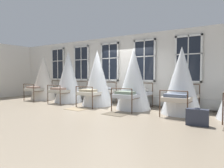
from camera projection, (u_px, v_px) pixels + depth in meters
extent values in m
plane|color=gray|center=(113.00, 107.00, 8.36)|extent=(27.26, 27.26, 0.00)
cube|color=silver|center=(127.00, 70.00, 9.29)|extent=(14.63, 0.10, 3.13)
cube|color=black|center=(58.00, 64.00, 11.69)|extent=(1.01, 0.02, 1.80)
cube|color=silver|center=(58.00, 79.00, 11.73)|extent=(1.01, 0.06, 0.07)
cube|color=silver|center=(58.00, 49.00, 11.65)|extent=(1.01, 0.06, 0.07)
cube|color=silver|center=(52.00, 64.00, 11.95)|extent=(0.07, 0.06, 1.80)
cube|color=silver|center=(64.00, 64.00, 11.43)|extent=(0.07, 0.06, 1.80)
cube|color=silver|center=(58.00, 64.00, 11.69)|extent=(0.04, 0.06, 1.80)
cube|color=silver|center=(58.00, 61.00, 11.68)|extent=(1.01, 0.06, 0.04)
cube|color=black|center=(81.00, 63.00, 10.69)|extent=(1.01, 0.02, 1.80)
cube|color=silver|center=(81.00, 80.00, 10.73)|extent=(1.01, 0.06, 0.07)
cube|color=silver|center=(81.00, 47.00, 10.64)|extent=(1.01, 0.06, 0.07)
cube|color=silver|center=(75.00, 63.00, 10.95)|extent=(0.07, 0.06, 1.80)
cube|color=silver|center=(88.00, 63.00, 10.43)|extent=(0.07, 0.06, 1.80)
cube|color=silver|center=(81.00, 63.00, 10.69)|extent=(0.04, 0.06, 1.80)
cube|color=silver|center=(81.00, 60.00, 10.68)|extent=(1.01, 0.06, 0.04)
cube|color=black|center=(110.00, 62.00, 9.69)|extent=(1.01, 0.02, 1.80)
cube|color=silver|center=(110.00, 80.00, 9.73)|extent=(1.01, 0.06, 0.07)
cube|color=silver|center=(110.00, 44.00, 9.64)|extent=(1.01, 0.06, 0.07)
cube|color=silver|center=(102.00, 62.00, 9.95)|extent=(0.07, 0.06, 1.80)
cube|color=silver|center=(118.00, 62.00, 9.43)|extent=(0.07, 0.06, 1.80)
cube|color=silver|center=(110.00, 62.00, 9.69)|extent=(0.04, 0.06, 1.80)
cube|color=silver|center=(110.00, 58.00, 9.68)|extent=(1.01, 0.06, 0.04)
cube|color=black|center=(144.00, 61.00, 8.68)|extent=(1.01, 0.02, 1.80)
cube|color=silver|center=(144.00, 81.00, 8.73)|extent=(1.01, 0.06, 0.07)
cube|color=silver|center=(145.00, 40.00, 8.64)|extent=(1.01, 0.06, 0.07)
cube|color=silver|center=(135.00, 61.00, 8.94)|extent=(0.07, 0.06, 1.80)
cube|color=silver|center=(155.00, 60.00, 8.42)|extent=(0.07, 0.06, 1.80)
cube|color=silver|center=(144.00, 61.00, 8.68)|extent=(0.04, 0.06, 1.80)
cube|color=silver|center=(144.00, 56.00, 8.68)|extent=(1.01, 0.06, 0.04)
cube|color=black|center=(188.00, 59.00, 7.68)|extent=(1.01, 0.02, 1.80)
cube|color=silver|center=(188.00, 82.00, 7.73)|extent=(1.01, 0.06, 0.07)
cube|color=silver|center=(189.00, 36.00, 7.64)|extent=(1.01, 0.06, 0.07)
cube|color=silver|center=(176.00, 59.00, 7.94)|extent=(0.07, 0.06, 1.80)
cube|color=silver|center=(201.00, 58.00, 7.42)|extent=(0.07, 0.06, 1.80)
cube|color=silver|center=(188.00, 59.00, 7.68)|extent=(0.04, 0.06, 1.80)
cube|color=silver|center=(188.00, 54.00, 7.68)|extent=(1.01, 0.06, 0.04)
cube|color=silver|center=(126.00, 98.00, 9.25)|extent=(9.66, 0.10, 0.36)
cylinder|color=#4C3323|center=(52.00, 89.00, 11.94)|extent=(0.04, 0.04, 0.98)
cylinder|color=#4C3323|center=(62.00, 89.00, 11.46)|extent=(0.04, 0.04, 0.98)
cylinder|color=#4C3323|center=(24.00, 92.00, 10.45)|extent=(0.04, 0.04, 0.85)
cylinder|color=#4C3323|center=(34.00, 93.00, 9.97)|extent=(0.04, 0.04, 0.85)
cylinder|color=#4C3323|center=(39.00, 90.00, 11.19)|extent=(0.07, 1.81, 0.03)
cylinder|color=#4C3323|center=(49.00, 90.00, 10.71)|extent=(0.07, 1.81, 0.03)
cylinder|color=#4C3323|center=(57.00, 81.00, 11.67)|extent=(0.85, 0.05, 0.03)
cylinder|color=#4C3323|center=(29.00, 84.00, 10.19)|extent=(0.85, 0.05, 0.03)
cube|color=#B7B2A3|center=(44.00, 89.00, 10.95)|extent=(0.90, 1.84, 0.14)
ellipsoid|color=silver|center=(54.00, 86.00, 11.49)|extent=(0.65, 0.41, 0.14)
cube|color=gray|center=(33.00, 87.00, 10.42)|extent=(0.70, 0.37, 0.10)
cone|color=silver|center=(44.00, 77.00, 10.92)|extent=(1.36, 1.36, 2.40)
cylinder|color=#4C3323|center=(75.00, 90.00, 10.88)|extent=(0.04, 0.04, 0.98)
cylinder|color=#4C3323|center=(87.00, 91.00, 10.41)|extent=(0.04, 0.04, 0.98)
cylinder|color=#4C3323|center=(48.00, 94.00, 9.39)|extent=(0.04, 0.04, 0.85)
cylinder|color=#4C3323|center=(60.00, 95.00, 8.92)|extent=(0.04, 0.04, 0.85)
cylinder|color=#4C3323|center=(63.00, 91.00, 10.14)|extent=(0.05, 1.81, 0.03)
cylinder|color=#4C3323|center=(75.00, 92.00, 9.66)|extent=(0.05, 1.81, 0.03)
cylinder|color=#4C3323|center=(81.00, 81.00, 10.62)|extent=(0.85, 0.04, 0.03)
cylinder|color=#4C3323|center=(54.00, 85.00, 9.14)|extent=(0.85, 0.04, 0.03)
cube|color=#B7B2A3|center=(68.00, 90.00, 9.90)|extent=(0.88, 1.83, 0.14)
ellipsoid|color=beige|center=(78.00, 87.00, 10.44)|extent=(0.65, 0.41, 0.14)
cube|color=gray|center=(58.00, 89.00, 9.36)|extent=(0.70, 0.37, 0.10)
cone|color=white|center=(68.00, 77.00, 9.87)|extent=(1.36, 1.36, 2.47)
cylinder|color=#4C3323|center=(101.00, 92.00, 9.87)|extent=(0.04, 0.04, 0.98)
cylinder|color=#4C3323|center=(116.00, 93.00, 9.42)|extent=(0.04, 0.04, 0.98)
cylinder|color=#4C3323|center=(76.00, 97.00, 8.35)|extent=(0.04, 0.04, 0.85)
cylinder|color=#4C3323|center=(92.00, 98.00, 7.90)|extent=(0.04, 0.04, 0.85)
cylinder|color=#4C3323|center=(90.00, 93.00, 9.11)|extent=(0.07, 1.81, 0.03)
cylinder|color=#4C3323|center=(105.00, 94.00, 8.66)|extent=(0.07, 1.81, 0.03)
cylinder|color=#4C3323|center=(109.00, 82.00, 9.62)|extent=(0.85, 0.05, 0.03)
cylinder|color=#4C3323|center=(84.00, 87.00, 8.10)|extent=(0.85, 0.05, 0.03)
cube|color=silver|center=(97.00, 92.00, 8.88)|extent=(0.91, 1.85, 0.14)
ellipsoid|color=silver|center=(106.00, 88.00, 9.43)|extent=(0.66, 0.42, 0.14)
cube|color=tan|center=(88.00, 91.00, 8.33)|extent=(0.70, 0.38, 0.10)
cone|color=white|center=(97.00, 78.00, 8.85)|extent=(1.36, 1.36, 2.41)
cylinder|color=#4C3323|center=(134.00, 94.00, 8.88)|extent=(0.04, 0.04, 0.98)
cylinder|color=#4C3323|center=(152.00, 95.00, 8.41)|extent=(0.04, 0.04, 0.98)
cylinder|color=#4C3323|center=(111.00, 100.00, 7.38)|extent=(0.04, 0.04, 0.85)
cylinder|color=#4C3323|center=(132.00, 101.00, 6.91)|extent=(0.04, 0.04, 0.85)
cylinder|color=#4C3323|center=(124.00, 96.00, 8.13)|extent=(0.04, 1.81, 0.03)
cylinder|color=#4C3323|center=(143.00, 97.00, 7.66)|extent=(0.04, 1.81, 0.03)
cylinder|color=#4C3323|center=(143.00, 83.00, 8.62)|extent=(0.85, 0.04, 0.03)
cylinder|color=#4C3323|center=(121.00, 89.00, 7.13)|extent=(0.85, 0.04, 0.03)
cube|color=silver|center=(133.00, 95.00, 7.89)|extent=(0.87, 1.83, 0.14)
ellipsoid|color=silver|center=(141.00, 90.00, 8.43)|extent=(0.65, 0.40, 0.14)
cube|color=slate|center=(125.00, 93.00, 7.35)|extent=(0.70, 0.36, 0.10)
cone|color=white|center=(133.00, 79.00, 7.86)|extent=(1.36, 1.36, 2.38)
cylinder|color=#4C3323|center=(176.00, 96.00, 7.90)|extent=(0.04, 0.04, 0.98)
cylinder|color=#4C3323|center=(199.00, 98.00, 7.43)|extent=(0.04, 0.04, 0.98)
cylinder|color=#4C3323|center=(160.00, 104.00, 6.40)|extent=(0.04, 0.04, 0.85)
cylinder|color=#4C3323|center=(187.00, 106.00, 5.93)|extent=(0.04, 0.04, 0.85)
cylinder|color=#4C3323|center=(169.00, 99.00, 7.15)|extent=(0.04, 1.81, 0.03)
cylinder|color=#4C3323|center=(194.00, 100.00, 6.68)|extent=(0.04, 1.81, 0.03)
cylinder|color=#4C3323|center=(188.00, 84.00, 7.64)|extent=(0.85, 0.03, 0.03)
cylinder|color=#4C3323|center=(173.00, 91.00, 6.15)|extent=(0.85, 0.03, 0.03)
cube|color=beige|center=(181.00, 97.00, 6.91)|extent=(0.87, 1.83, 0.14)
ellipsoid|color=#B7B2A3|center=(186.00, 92.00, 7.46)|extent=(0.65, 0.40, 0.14)
cube|color=slate|center=(176.00, 96.00, 6.37)|extent=(0.69, 0.36, 0.10)
cone|color=white|center=(181.00, 80.00, 6.88)|extent=(1.36, 1.36, 2.30)
cylinder|color=#4C3323|center=(223.00, 109.00, 5.40)|extent=(0.04, 0.04, 0.85)
cube|color=#8E7A5B|center=(76.00, 109.00, 7.84)|extent=(0.81, 0.58, 0.01)
cube|color=brown|center=(115.00, 114.00, 6.84)|extent=(0.82, 0.59, 0.01)
cube|color=#2D3342|center=(197.00, 117.00, 5.33)|extent=(0.57, 0.24, 0.44)
cube|color=tan|center=(198.00, 117.00, 5.43)|extent=(0.50, 0.05, 0.03)
torus|color=#2D3342|center=(197.00, 108.00, 5.32)|extent=(0.15, 0.15, 0.02)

